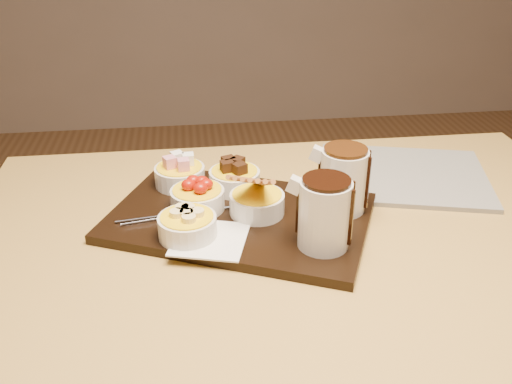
{
  "coord_description": "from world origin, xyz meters",
  "views": [
    {
      "loc": [
        -0.18,
        -0.85,
        1.29
      ],
      "look_at": [
        -0.07,
        0.05,
        0.81
      ],
      "focal_mm": 40.0,
      "sensor_mm": 36.0,
      "label": 1
    }
  ],
  "objects": [
    {
      "name": "bowl_bananas",
      "position": [
        -0.2,
        -0.02,
        0.79
      ],
      "size": [
        0.1,
        0.1,
        0.04
      ],
      "primitive_type": "cylinder",
      "color": "silver",
      "rests_on": "serving_board"
    },
    {
      "name": "bowl_cake",
      "position": [
        -0.1,
        0.15,
        0.79
      ],
      "size": [
        0.1,
        0.1,
        0.04
      ],
      "primitive_type": "cylinder",
      "color": "silver",
      "rests_on": "serving_board"
    },
    {
      "name": "bowl_strawberries",
      "position": [
        -0.18,
        0.07,
        0.79
      ],
      "size": [
        0.1,
        0.1,
        0.04
      ],
      "primitive_type": "cylinder",
      "color": "silver",
      "rests_on": "serving_board"
    },
    {
      "name": "napkin",
      "position": [
        -0.16,
        -0.04,
        0.77
      ],
      "size": [
        0.15,
        0.15,
        0.0
      ],
      "primitive_type": "cube",
      "rotation": [
        0.0,
        0.0,
        -0.28
      ],
      "color": "white",
      "rests_on": "serving_board"
    },
    {
      "name": "dining_table",
      "position": [
        0.0,
        0.0,
        0.65
      ],
      "size": [
        1.2,
        0.8,
        0.75
      ],
      "color": "#B48E42",
      "rests_on": "ground"
    },
    {
      "name": "newspaper",
      "position": [
        0.26,
        0.19,
        0.76
      ],
      "size": [
        0.4,
        0.35,
        0.01
      ],
      "primitive_type": "cube",
      "rotation": [
        0.0,
        0.0,
        -0.25
      ],
      "color": "beige",
      "rests_on": "dining_table"
    },
    {
      "name": "bowl_biscotti",
      "position": [
        -0.07,
        0.04,
        0.79
      ],
      "size": [
        0.1,
        0.1,
        0.04
      ],
      "primitive_type": "cylinder",
      "color": "silver",
      "rests_on": "serving_board"
    },
    {
      "name": "fondue_skewers",
      "position": [
        -0.2,
        0.06,
        0.77
      ],
      "size": [
        0.07,
        0.26,
        0.01
      ],
      "primitive_type": null,
      "rotation": [
        0.0,
        0.0,
        -1.43
      ],
      "color": "silver",
      "rests_on": "serving_board"
    },
    {
      "name": "pitcher_dark_chocolate",
      "position": [
        0.03,
        -0.08,
        0.83
      ],
      "size": [
        0.11,
        0.11,
        0.12
      ],
      "primitive_type": "cylinder",
      "rotation": [
        0.0,
        0.0,
        -0.42
      ],
      "color": "silver",
      "rests_on": "serving_board"
    },
    {
      "name": "serving_board",
      "position": [
        -0.1,
        0.05,
        0.76
      ],
      "size": [
        0.54,
        0.46,
        0.02
      ],
      "primitive_type": "cube",
      "rotation": [
        0.0,
        0.0,
        -0.42
      ],
      "color": "black",
      "rests_on": "dining_table"
    },
    {
      "name": "bowl_marshmallows",
      "position": [
        -0.21,
        0.18,
        0.79
      ],
      "size": [
        0.1,
        0.1,
        0.04
      ],
      "primitive_type": "cylinder",
      "color": "silver",
      "rests_on": "serving_board"
    },
    {
      "name": "pitcher_milk_chocolate",
      "position": [
        0.09,
        0.04,
        0.83
      ],
      "size": [
        0.11,
        0.11,
        0.12
      ],
      "primitive_type": "cylinder",
      "rotation": [
        0.0,
        0.0,
        -0.42
      ],
      "color": "silver",
      "rests_on": "serving_board"
    }
  ]
}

